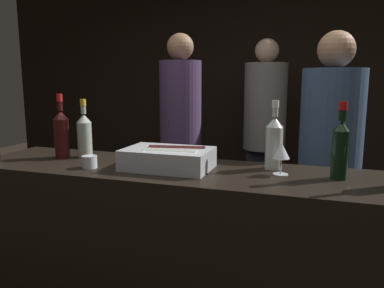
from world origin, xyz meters
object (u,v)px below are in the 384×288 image
at_px(ice_bin_with_bottles, 169,158).
at_px(white_wine_bottle, 274,141).
at_px(person_blond_tee, 264,130).
at_px(person_in_hoodie, 329,164).
at_px(red_wine_bottle_tall, 61,132).
at_px(red_wine_bottle_burgundy, 340,146).
at_px(person_grey_polo, 181,135).
at_px(candle_votive, 90,162).
at_px(wine_glass, 281,152).
at_px(rose_wine_bottle, 84,134).

height_order(ice_bin_with_bottles, white_wine_bottle, white_wine_bottle).
bearing_deg(person_blond_tee, person_in_hoodie, -162.37).
bearing_deg(person_in_hoodie, ice_bin_with_bottles, -98.52).
xyz_separation_m(red_wine_bottle_tall, person_in_hoodie, (1.40, 0.63, -0.21)).
bearing_deg(red_wine_bottle_burgundy, white_wine_bottle, 161.63).
xyz_separation_m(white_wine_bottle, person_in_hoodie, (0.27, 0.54, -0.21)).
distance_m(white_wine_bottle, person_grey_polo, 1.34).
bearing_deg(red_wine_bottle_burgundy, person_grey_polo, 135.62).
bearing_deg(person_grey_polo, person_blond_tee, 8.16).
bearing_deg(white_wine_bottle, person_grey_polo, 129.85).
height_order(red_wine_bottle_tall, red_wine_bottle_burgundy, red_wine_bottle_tall).
relative_size(candle_votive, red_wine_bottle_tall, 0.21).
xyz_separation_m(candle_votive, person_grey_polo, (-0.00, 1.29, -0.04)).
bearing_deg(ice_bin_with_bottles, person_grey_polo, 107.72).
distance_m(wine_glass, person_in_hoodie, 0.71).
relative_size(red_wine_bottle_burgundy, person_grey_polo, 0.18).
relative_size(ice_bin_with_bottles, person_grey_polo, 0.23).
relative_size(ice_bin_with_bottles, red_wine_bottle_tall, 1.19).
xyz_separation_m(wine_glass, person_in_hoodie, (0.23, 0.64, -0.18)).
relative_size(wine_glass, rose_wine_bottle, 0.46).
relative_size(red_wine_bottle_tall, person_blond_tee, 0.19).
distance_m(rose_wine_bottle, person_blond_tee, 1.84).
bearing_deg(red_wine_bottle_tall, person_grey_polo, 75.91).
height_order(white_wine_bottle, person_blond_tee, person_blond_tee).
height_order(rose_wine_bottle, person_blond_tee, person_blond_tee).
relative_size(rose_wine_bottle, person_grey_polo, 0.17).
xyz_separation_m(ice_bin_with_bottles, white_wine_bottle, (0.48, 0.16, 0.08)).
relative_size(wine_glass, red_wine_bottle_burgundy, 0.44).
relative_size(white_wine_bottle, red_wine_bottle_tall, 0.94).
bearing_deg(person_blond_tee, ice_bin_with_bottles, 164.48).
xyz_separation_m(candle_votive, red_wine_bottle_burgundy, (1.14, 0.17, 0.11)).
height_order(rose_wine_bottle, red_wine_bottle_tall, red_wine_bottle_tall).
distance_m(candle_votive, person_blond_tee, 1.97).
bearing_deg(ice_bin_with_bottles, wine_glass, 5.86).
height_order(rose_wine_bottle, person_in_hoodie, person_in_hoodie).
bearing_deg(person_blond_tee, person_grey_polo, 126.50).
bearing_deg(wine_glass, red_wine_bottle_burgundy, 2.17).
relative_size(ice_bin_with_bottles, person_blond_tee, 0.23).
distance_m(candle_votive, rose_wine_bottle, 0.29).
height_order(rose_wine_bottle, red_wine_bottle_burgundy, red_wine_bottle_burgundy).
height_order(person_in_hoodie, person_grey_polo, person_grey_polo).
bearing_deg(candle_votive, red_wine_bottle_tall, 149.49).
xyz_separation_m(person_in_hoodie, person_blond_tee, (-0.53, 1.08, 0.05)).
relative_size(person_in_hoodie, person_grey_polo, 0.95).
xyz_separation_m(person_in_hoodie, person_grey_polo, (-1.12, 0.48, 0.06)).
distance_m(white_wine_bottle, red_wine_bottle_burgundy, 0.31).
height_order(white_wine_bottle, red_wine_bottle_tall, red_wine_bottle_tall).
distance_m(wine_glass, person_grey_polo, 1.45).
bearing_deg(red_wine_bottle_burgundy, rose_wine_bottle, 177.91).
bearing_deg(person_in_hoodie, candle_votive, -105.95).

